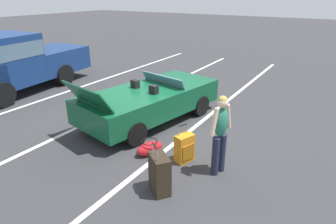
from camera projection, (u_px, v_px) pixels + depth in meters
The scene contains 10 objects.
ground_plane at pixel (151, 120), 8.38m from camera, with size 80.00×80.00×0.00m, color #333335.
lot_line_near at pixel (191, 130), 7.74m from camera, with size 18.00×0.12×0.01m, color silver.
lot_line_mid at pixel (114, 110), 9.06m from camera, with size 18.00×0.12×0.01m, color silver.
lot_line_far at pixel (57, 95), 10.38m from camera, with size 18.00×0.12×0.01m, color silver.
convertible_car at pixel (155, 99), 8.29m from camera, with size 4.45×2.51×1.49m.
suitcase_large_black at pixel (160, 174), 5.25m from camera, with size 0.51×0.55×0.97m.
suitcase_medium_bright at pixel (184, 148), 6.24m from camera, with size 0.46×0.36×0.84m.
duffel_bag at pixel (150, 148), 6.55m from camera, with size 0.71×0.52×0.34m.
traveler_person at pixel (220, 131), 5.61m from camera, with size 0.60×0.30×1.65m.
parked_pickup_truck_near at pixel (14, 62), 10.37m from camera, with size 5.18×2.48×2.10m.
Camera 1 is at (-6.23, -4.48, 3.41)m, focal length 31.12 mm.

